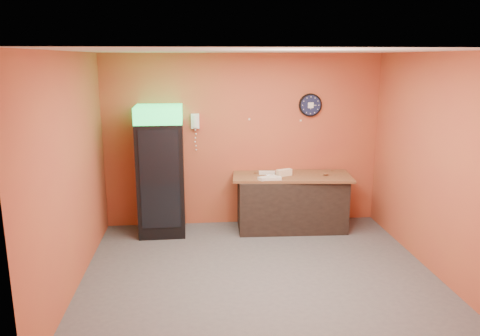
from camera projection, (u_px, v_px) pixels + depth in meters
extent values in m
plane|color=#47474C|center=(259.00, 274.00, 6.04)|extent=(4.50, 4.50, 0.00)
cube|color=#B25732|center=(243.00, 141.00, 7.65)|extent=(4.50, 0.02, 2.80)
cube|color=#B25732|center=(71.00, 173.00, 5.50)|extent=(0.02, 4.00, 2.80)
cube|color=#B25732|center=(436.00, 165.00, 5.93)|extent=(0.02, 4.00, 2.80)
cube|color=white|center=(261.00, 51.00, 5.39)|extent=(4.50, 4.00, 0.02)
cube|color=black|center=(161.00, 179.00, 7.30)|extent=(0.71, 0.71, 1.76)
cube|color=#1BEA57|center=(159.00, 114.00, 7.07)|extent=(0.71, 0.71, 0.25)
cube|color=black|center=(159.00, 180.00, 6.94)|extent=(0.58, 0.03, 1.51)
cube|color=black|center=(291.00, 203.00, 7.58)|extent=(1.74, 0.83, 0.86)
cylinder|color=black|center=(310.00, 105.00, 7.60)|extent=(0.38, 0.05, 0.38)
cylinder|color=#0F1433|center=(311.00, 105.00, 7.57)|extent=(0.32, 0.01, 0.32)
cube|color=white|center=(311.00, 105.00, 7.57)|extent=(0.09, 0.00, 0.09)
cube|color=white|center=(195.00, 121.00, 7.46)|extent=(0.13, 0.08, 0.24)
cube|color=white|center=(195.00, 122.00, 7.41)|extent=(0.05, 0.04, 0.19)
cube|color=brown|center=(292.00, 176.00, 7.47)|extent=(1.95, 0.98, 0.04)
cube|color=#F6E1BF|center=(284.00, 174.00, 7.41)|extent=(0.26, 0.17, 0.05)
cube|color=#F6E1BF|center=(284.00, 171.00, 7.40)|extent=(0.26, 0.17, 0.05)
cube|color=silver|center=(268.00, 178.00, 7.21)|extent=(0.32, 0.25, 0.04)
cube|color=silver|center=(271.00, 178.00, 7.17)|extent=(0.31, 0.13, 0.04)
cube|color=silver|center=(268.00, 173.00, 7.53)|extent=(0.30, 0.15, 0.04)
cylinder|color=silver|center=(277.00, 174.00, 7.42)|extent=(0.07, 0.07, 0.07)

